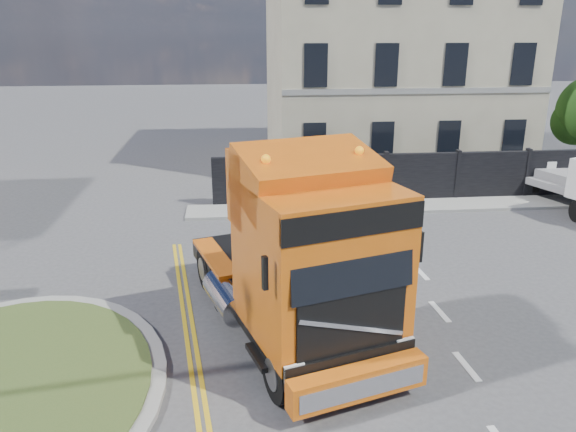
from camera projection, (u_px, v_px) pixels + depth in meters
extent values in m
plane|color=#424244|center=(322.00, 310.00, 14.28)|extent=(120.00, 120.00, 0.00)
cube|color=black|center=(433.00, 177.00, 23.01)|extent=(18.00, 0.25, 2.00)
cube|color=#BEB697|center=(390.00, 55.00, 28.65)|extent=(12.00, 10.00, 11.00)
sphere|color=black|center=(575.00, 122.00, 26.45)|extent=(2.20, 2.20, 2.20)
cube|color=gray|center=(439.00, 205.00, 22.46)|extent=(20.00, 1.60, 0.12)
cube|color=black|center=(283.00, 289.00, 13.53)|extent=(4.65, 7.50, 0.50)
cube|color=#D55C0F|center=(318.00, 259.00, 11.33)|extent=(3.50, 3.58, 3.12)
cube|color=#D55C0F|center=(296.00, 183.00, 11.94)|extent=(2.95, 1.77, 1.56)
cube|color=black|center=(354.00, 264.00, 9.94)|extent=(2.36, 0.78, 1.17)
cube|color=#D55C0F|center=(358.00, 382.00, 10.34)|extent=(2.78, 1.18, 0.61)
cylinder|color=black|center=(280.00, 373.00, 10.69)|extent=(0.68, 1.21, 1.16)
cylinder|color=gray|center=(280.00, 373.00, 10.69)|extent=(0.56, 0.72, 0.64)
cylinder|color=black|center=(388.00, 346.00, 11.57)|extent=(0.68, 1.21, 1.16)
cylinder|color=gray|center=(388.00, 346.00, 11.57)|extent=(0.56, 0.72, 0.64)
cylinder|color=black|center=(222.00, 288.00, 14.15)|extent=(0.68, 1.21, 1.16)
cylinder|color=gray|center=(222.00, 288.00, 14.15)|extent=(0.56, 0.72, 0.64)
cylinder|color=black|center=(309.00, 273.00, 15.03)|extent=(0.68, 1.21, 1.16)
cylinder|color=gray|center=(309.00, 273.00, 15.03)|extent=(0.56, 0.72, 0.64)
cylinder|color=black|center=(208.00, 268.00, 15.32)|extent=(0.68, 1.21, 1.16)
cylinder|color=gray|center=(208.00, 268.00, 15.32)|extent=(0.56, 0.72, 0.64)
cylinder|color=black|center=(289.00, 255.00, 16.19)|extent=(0.68, 1.21, 1.16)
cylinder|color=gray|center=(289.00, 255.00, 16.19)|extent=(0.56, 0.72, 0.64)
cylinder|color=black|center=(532.00, 187.00, 23.84)|extent=(0.28, 0.79, 0.79)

